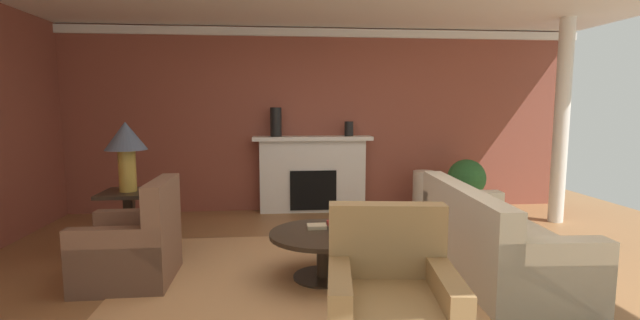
{
  "coord_description": "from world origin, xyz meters",
  "views": [
    {
      "loc": [
        -0.66,
        -4.09,
        1.62
      ],
      "look_at": [
        -0.17,
        0.99,
        1.0
      ],
      "focal_mm": 25.17,
      "sensor_mm": 36.0,
      "label": 1
    }
  ],
  "objects_px": {
    "sofa": "(492,243)",
    "table_lamp": "(126,143)",
    "armchair_facing_fireplace": "(391,311)",
    "side_table": "(130,218)",
    "vase_tall_corner": "(424,192)",
    "vase_mantel_left": "(276,122)",
    "coffee_table": "(323,244)",
    "vase_mantel_right": "(349,129)",
    "armchair_near_window": "(133,249)",
    "fireplace": "(313,176)",
    "potted_plant": "(466,182)"
  },
  "relations": [
    {
      "from": "sofa",
      "to": "table_lamp",
      "type": "distance_m",
      "value": 3.89
    },
    {
      "from": "sofa",
      "to": "armchair_facing_fireplace",
      "type": "height_order",
      "value": "armchair_facing_fireplace"
    },
    {
      "from": "side_table",
      "to": "vase_tall_corner",
      "type": "distance_m",
      "value": 4.09
    },
    {
      "from": "vase_mantel_left",
      "to": "table_lamp",
      "type": "bearing_deg",
      "value": -132.05
    },
    {
      "from": "armchair_facing_fireplace",
      "to": "coffee_table",
      "type": "height_order",
      "value": "armchair_facing_fireplace"
    },
    {
      "from": "armchair_facing_fireplace",
      "to": "vase_tall_corner",
      "type": "xyz_separation_m",
      "value": [
        1.48,
        3.78,
        0.02
      ]
    },
    {
      "from": "vase_mantel_left",
      "to": "vase_mantel_right",
      "type": "height_order",
      "value": "vase_mantel_left"
    },
    {
      "from": "vase_tall_corner",
      "to": "armchair_near_window",
      "type": "bearing_deg",
      "value": -146.61
    },
    {
      "from": "fireplace",
      "to": "potted_plant",
      "type": "bearing_deg",
      "value": -10.97
    },
    {
      "from": "side_table",
      "to": "table_lamp",
      "type": "xyz_separation_m",
      "value": [
        0.0,
        0.0,
        0.82
      ]
    },
    {
      "from": "coffee_table",
      "to": "vase_mantel_right",
      "type": "bearing_deg",
      "value": 75.93
    },
    {
      "from": "coffee_table",
      "to": "potted_plant",
      "type": "bearing_deg",
      "value": 43.92
    },
    {
      "from": "fireplace",
      "to": "potted_plant",
      "type": "distance_m",
      "value": 2.3
    },
    {
      "from": "side_table",
      "to": "vase_tall_corner",
      "type": "height_order",
      "value": "side_table"
    },
    {
      "from": "side_table",
      "to": "fireplace",
      "type": "bearing_deg",
      "value": 40.27
    },
    {
      "from": "sofa",
      "to": "vase_mantel_left",
      "type": "distance_m",
      "value": 3.56
    },
    {
      "from": "sofa",
      "to": "vase_mantel_right",
      "type": "height_order",
      "value": "vase_mantel_right"
    },
    {
      "from": "sofa",
      "to": "coffee_table",
      "type": "height_order",
      "value": "sofa"
    },
    {
      "from": "vase_mantel_left",
      "to": "side_table",
      "type": "bearing_deg",
      "value": -132.05
    },
    {
      "from": "potted_plant",
      "to": "armchair_near_window",
      "type": "bearing_deg",
      "value": -152.09
    },
    {
      "from": "fireplace",
      "to": "vase_tall_corner",
      "type": "xyz_separation_m",
      "value": [
        1.66,
        -0.3,
        -0.23
      ]
    },
    {
      "from": "armchair_near_window",
      "to": "vase_tall_corner",
      "type": "height_order",
      "value": "armchair_near_window"
    },
    {
      "from": "coffee_table",
      "to": "vase_mantel_left",
      "type": "distance_m",
      "value": 2.91
    },
    {
      "from": "sofa",
      "to": "table_lamp",
      "type": "relative_size",
      "value": 2.87
    },
    {
      "from": "vase_mantel_right",
      "to": "sofa",
      "type": "bearing_deg",
      "value": -69.97
    },
    {
      "from": "armchair_near_window",
      "to": "vase_mantel_right",
      "type": "xyz_separation_m",
      "value": [
        2.42,
        2.57,
        0.96
      ]
    },
    {
      "from": "side_table",
      "to": "potted_plant",
      "type": "distance_m",
      "value": 4.61
    },
    {
      "from": "armchair_facing_fireplace",
      "to": "armchair_near_window",
      "type": "bearing_deg",
      "value": 144.55
    },
    {
      "from": "armchair_near_window",
      "to": "vase_mantel_left",
      "type": "height_order",
      "value": "vase_mantel_left"
    },
    {
      "from": "side_table",
      "to": "table_lamp",
      "type": "height_order",
      "value": "table_lamp"
    },
    {
      "from": "sofa",
      "to": "vase_tall_corner",
      "type": "xyz_separation_m",
      "value": [
        0.13,
        2.43,
        0.02
      ]
    },
    {
      "from": "potted_plant",
      "to": "fireplace",
      "type": "bearing_deg",
      "value": 169.03
    },
    {
      "from": "sofa",
      "to": "table_lamp",
      "type": "xyz_separation_m",
      "value": [
        -3.67,
        0.91,
        0.93
      ]
    },
    {
      "from": "coffee_table",
      "to": "potted_plant",
      "type": "distance_m",
      "value": 3.31
    },
    {
      "from": "table_lamp",
      "to": "vase_tall_corner",
      "type": "relative_size",
      "value": 1.16
    },
    {
      "from": "fireplace",
      "to": "vase_tall_corner",
      "type": "distance_m",
      "value": 1.7
    },
    {
      "from": "fireplace",
      "to": "table_lamp",
      "type": "relative_size",
      "value": 2.4
    },
    {
      "from": "vase_mantel_left",
      "to": "vase_tall_corner",
      "type": "bearing_deg",
      "value": -6.46
    },
    {
      "from": "armchair_near_window",
      "to": "table_lamp",
      "type": "xyz_separation_m",
      "value": [
        -0.27,
        0.81,
        0.92
      ]
    },
    {
      "from": "armchair_facing_fireplace",
      "to": "vase_mantel_left",
      "type": "xyz_separation_m",
      "value": [
        -0.73,
        4.03,
        1.07
      ]
    },
    {
      "from": "armchair_near_window",
      "to": "vase_tall_corner",
      "type": "relative_size",
      "value": 1.47
    },
    {
      "from": "sofa",
      "to": "side_table",
      "type": "relative_size",
      "value": 3.07
    },
    {
      "from": "fireplace",
      "to": "armchair_near_window",
      "type": "height_order",
      "value": "fireplace"
    },
    {
      "from": "coffee_table",
      "to": "armchair_facing_fireplace",
      "type": "bearing_deg",
      "value": -77.6
    },
    {
      "from": "vase_mantel_left",
      "to": "vase_mantel_right",
      "type": "distance_m",
      "value": 1.11
    },
    {
      "from": "fireplace",
      "to": "side_table",
      "type": "distance_m",
      "value": 2.81
    },
    {
      "from": "armchair_near_window",
      "to": "armchair_facing_fireplace",
      "type": "relative_size",
      "value": 1.0
    },
    {
      "from": "sofa",
      "to": "armchair_near_window",
      "type": "distance_m",
      "value": 3.4
    },
    {
      "from": "side_table",
      "to": "table_lamp",
      "type": "distance_m",
      "value": 0.82
    },
    {
      "from": "vase_tall_corner",
      "to": "vase_mantel_right",
      "type": "height_order",
      "value": "vase_mantel_right"
    }
  ]
}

